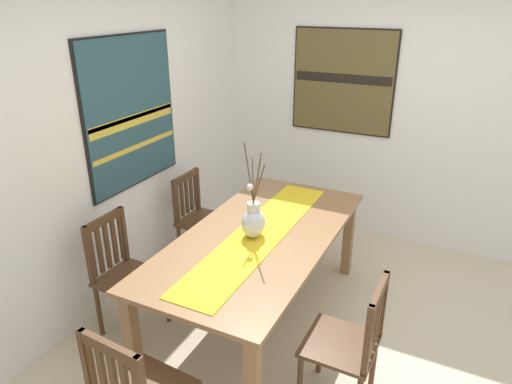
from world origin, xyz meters
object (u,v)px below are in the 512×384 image
(painting_on_back_wall, at_px, (131,113))
(painting_on_side_wall, at_px, (343,82))
(chair_2, at_px, (123,272))
(chair_3, at_px, (199,217))
(dining_table, at_px, (259,245))
(chair_1, at_px, (351,342))
(centerpiece_vase, at_px, (253,221))

(painting_on_back_wall, xyz_separation_m, painting_on_side_wall, (1.69, -1.25, 0.08))
(chair_2, relative_size, chair_3, 1.04)
(chair_3, bearing_deg, dining_table, -121.60)
(chair_1, bearing_deg, centerpiece_vase, 62.55)
(centerpiece_vase, relative_size, chair_1, 0.75)
(dining_table, relative_size, painting_on_back_wall, 1.73)
(dining_table, relative_size, chair_3, 2.37)
(chair_1, height_order, painting_on_side_wall, painting_on_side_wall)
(chair_1, xyz_separation_m, chair_2, (-0.01, 1.73, 0.00))
(chair_1, distance_m, painting_on_side_wall, 2.71)
(chair_2, relative_size, painting_on_side_wall, 0.90)
(chair_2, bearing_deg, chair_3, 0.32)
(dining_table, distance_m, painting_on_side_wall, 2.05)
(chair_3, bearing_deg, chair_2, -179.68)
(dining_table, distance_m, chair_2, 1.04)
(chair_1, bearing_deg, painting_on_back_wall, 72.67)
(centerpiece_vase, relative_size, chair_2, 0.75)
(dining_table, distance_m, centerpiece_vase, 0.23)
(dining_table, bearing_deg, painting_on_back_wall, 83.40)
(chair_3, height_order, painting_on_back_wall, painting_on_back_wall)
(chair_3, bearing_deg, chair_1, -121.17)
(centerpiece_vase, bearing_deg, painting_on_back_wall, 80.86)
(chair_2, bearing_deg, painting_on_side_wall, -21.25)
(centerpiece_vase, xyz_separation_m, painting_on_side_wall, (1.89, -0.05, 0.70))
(dining_table, relative_size, centerpiece_vase, 3.03)
(chair_3, xyz_separation_m, painting_on_back_wall, (-0.40, 0.33, 1.04))
(chair_2, height_order, painting_on_side_wall, painting_on_side_wall)
(painting_on_back_wall, bearing_deg, chair_2, -152.60)
(chair_2, xyz_separation_m, painting_on_side_wall, (2.34, -0.91, 1.11))
(painting_on_side_wall, bearing_deg, painting_on_back_wall, 143.58)
(chair_3, bearing_deg, painting_on_back_wall, 140.67)
(chair_1, distance_m, chair_2, 1.73)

